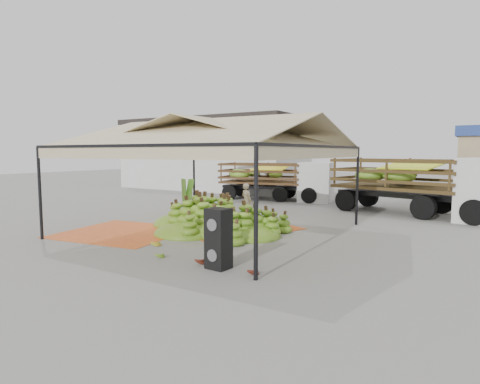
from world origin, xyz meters
The scene contains 17 objects.
ground centered at (0.00, 0.00, 0.00)m, with size 90.00×90.00×0.00m, color slate.
canopy_tent centered at (0.00, 0.00, 3.30)m, with size 8.10×8.10×4.00m.
building_white centered at (-10.00, 14.00, 2.71)m, with size 14.30×6.30×5.40m.
tarp_left centered at (-2.60, -1.83, 0.01)m, with size 3.99×3.80×0.01m, color #E45915.
tarp_right centered at (0.17, 0.84, 0.01)m, with size 3.98×4.18×0.01m, color #E14D15.
banana_heap centered at (-0.04, 0.10, 0.62)m, with size 5.82×4.78×1.25m, color #5A831B.
hand_yellow_a centered at (-0.21, -2.73, 0.10)m, with size 0.45×0.36×0.20m, color gold.
hand_yellow_b centered at (1.40, -1.83, 0.11)m, with size 0.50×0.41×0.23m, color #AFA223.
hand_red_a centered at (2.13, -3.58, 0.10)m, with size 0.45×0.36×0.20m, color #5E2115.
hand_red_b centered at (3.70, -3.70, 0.11)m, with size 0.48×0.39×0.22m, color #5E1F15.
hand_green centered at (0.83, -3.70, 0.09)m, with size 0.40×0.33×0.18m, color #477D1A.
hanging_bunches centered at (0.28, 0.88, 2.62)m, with size 1.74×0.24×0.20m.
speaker_stack centered at (2.79, -3.70, 0.74)m, with size 0.58×0.51×1.48m.
banana_leaves centered at (-1.11, -0.13, 0.00)m, with size 0.96×1.36×3.70m, color #3D7D21, non-canonical shape.
vendor centered at (-0.41, 3.03, 0.76)m, with size 0.55×0.36×1.51m, color gray.
truck_left centered at (-2.16, 9.89, 1.39)m, with size 6.85×3.41×2.25m.
truck_right centered at (6.00, 7.89, 1.60)m, with size 7.96×4.20×2.60m.
Camera 1 is at (8.24, -11.55, 2.82)m, focal length 30.00 mm.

